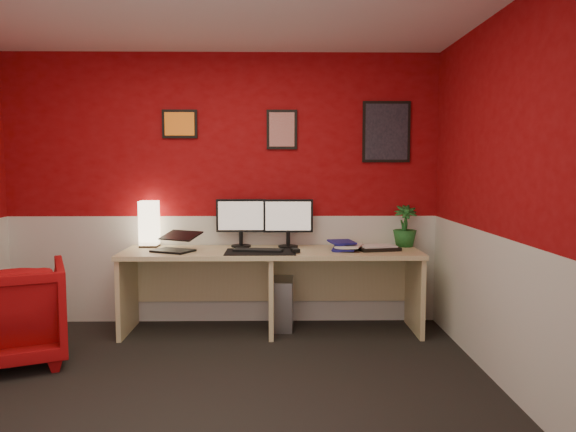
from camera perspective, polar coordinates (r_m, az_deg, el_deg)
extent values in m
cube|color=black|center=(3.71, -9.49, -18.18)|extent=(4.00, 3.50, 0.01)
cube|color=maroon|center=(5.14, -6.80, 2.76)|extent=(4.00, 0.01, 2.50)
cube|color=maroon|center=(1.71, -18.85, -2.41)|extent=(4.00, 0.01, 2.50)
cube|color=maroon|center=(3.68, 22.70, 1.42)|extent=(0.01, 3.50, 2.50)
cube|color=silver|center=(5.23, -6.72, -5.48)|extent=(4.00, 0.01, 1.00)
cube|color=silver|center=(3.80, 22.23, -9.95)|extent=(0.01, 3.50, 1.00)
cube|color=#D2BF86|center=(4.89, -1.71, -7.80)|extent=(2.60, 0.65, 0.73)
cube|color=#FFE5B2|center=(5.16, -14.20, -0.92)|extent=(0.16, 0.16, 0.40)
cube|color=black|center=(4.83, -11.87, -2.36)|extent=(0.40, 0.35, 0.22)
cube|color=black|center=(5.01, -4.92, 0.08)|extent=(0.45, 0.06, 0.58)
cube|color=black|center=(4.97, 0.02, 0.06)|extent=(0.45, 0.06, 0.58)
cube|color=black|center=(4.72, -2.87, -3.74)|extent=(0.60, 0.38, 0.01)
cube|color=black|center=(4.75, -3.12, -3.54)|extent=(0.44, 0.20, 0.02)
cube|color=black|center=(4.68, 0.78, -3.58)|extent=(0.08, 0.11, 0.03)
imported|color=navy|center=(4.85, 4.65, -3.40)|extent=(0.24, 0.30, 0.02)
imported|color=silver|center=(4.86, 5.18, -3.07)|extent=(0.29, 0.34, 0.02)
imported|color=navy|center=(4.85, 4.44, -2.79)|extent=(0.25, 0.30, 0.03)
cube|color=black|center=(4.90, 9.27, -3.32)|extent=(0.39, 0.31, 0.03)
imported|color=#19591E|center=(5.13, 12.03, -1.02)|extent=(0.22, 0.22, 0.38)
cube|color=#99999E|center=(5.07, -0.64, -8.96)|extent=(0.22, 0.46, 0.45)
imported|color=#A30608|center=(4.63, -27.20, -8.96)|extent=(1.07, 1.09, 0.76)
cube|color=orange|center=(5.19, -11.17, 9.35)|extent=(0.32, 0.02, 0.26)
cube|color=red|center=(5.11, -0.64, 8.95)|extent=(0.28, 0.02, 0.36)
cube|color=black|center=(5.20, 10.16, 8.59)|extent=(0.44, 0.02, 0.56)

